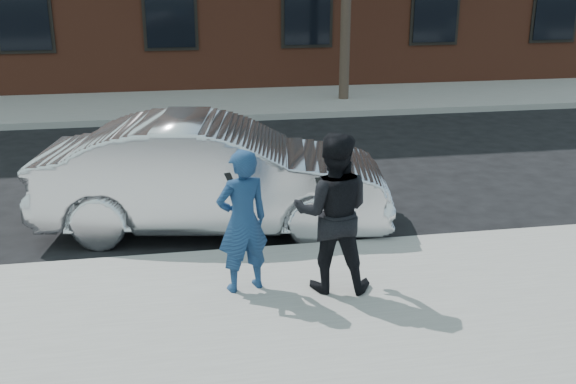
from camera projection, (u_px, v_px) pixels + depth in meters
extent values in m
plane|color=black|center=(188.00, 328.00, 6.85)|extent=(100.00, 100.00, 0.00)
cube|color=gray|center=(188.00, 334.00, 6.60)|extent=(50.00, 3.50, 0.15)
cube|color=#999691|center=(183.00, 259.00, 8.27)|extent=(50.00, 0.10, 0.15)
cube|color=gray|center=(171.00, 105.00, 17.32)|extent=(50.00, 3.50, 0.15)
cube|color=#999691|center=(173.00, 120.00, 15.64)|extent=(50.00, 0.10, 0.15)
cube|color=black|center=(307.00, 14.00, 18.86)|extent=(1.30, 0.06, 1.70)
cube|color=black|center=(556.00, 11.00, 20.13)|extent=(1.30, 0.06, 1.70)
cylinder|color=#34271E|center=(346.00, 17.00, 17.14)|extent=(0.26, 0.26, 4.20)
imported|color=silver|center=(214.00, 175.00, 9.20)|extent=(4.96, 2.42, 1.57)
imported|color=navy|center=(242.00, 221.00, 7.12)|extent=(0.66, 0.52, 1.58)
cube|color=black|center=(229.00, 178.00, 7.15)|extent=(0.10, 0.14, 0.08)
imported|color=black|center=(333.00, 213.00, 7.12)|extent=(0.98, 0.84, 1.74)
cube|color=black|center=(319.00, 182.00, 7.21)|extent=(0.08, 0.14, 0.06)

